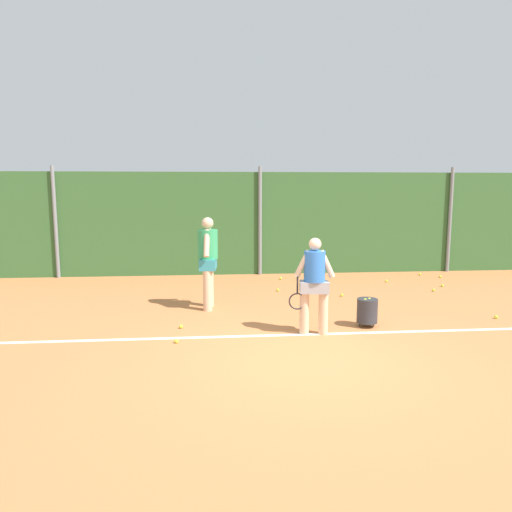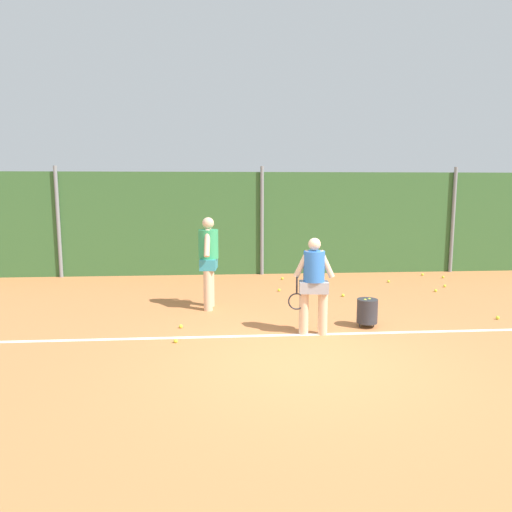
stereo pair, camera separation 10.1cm
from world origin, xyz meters
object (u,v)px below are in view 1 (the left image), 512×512
at_px(tennis_ball_3, 181,327).
at_px(tennis_ball_9, 176,341).
at_px(tennis_ball_1, 281,278).
at_px(tennis_ball_7, 434,290).
at_px(player_foreground_near, 314,281).
at_px(tennis_ball_8, 342,295).
at_px(tennis_ball_4, 420,274).
at_px(tennis_ball_0, 386,281).
at_px(tennis_ball_5, 442,285).
at_px(tennis_ball_6, 496,317).
at_px(player_midcourt, 208,258).
at_px(ball_hopper, 367,310).
at_px(tennis_ball_2, 440,277).
at_px(tennis_ball_10, 278,290).

bearing_deg(tennis_ball_3, tennis_ball_9, -91.33).
distance_m(tennis_ball_1, tennis_ball_7, 3.83).
distance_m(player_foreground_near, tennis_ball_8, 3.05).
relative_size(player_foreground_near, tennis_ball_4, 24.49).
relative_size(tennis_ball_0, tennis_ball_5, 1.00).
bearing_deg(tennis_ball_9, tennis_ball_6, 8.62).
bearing_deg(tennis_ball_8, tennis_ball_3, -148.10).
bearing_deg(player_midcourt, tennis_ball_9, 172.22).
height_order(ball_hopper, tennis_ball_3, ball_hopper).
height_order(player_foreground_near, tennis_ball_2, player_foreground_near).
height_order(tennis_ball_2, tennis_ball_7, same).
bearing_deg(tennis_ball_8, tennis_ball_10, 154.22).
bearing_deg(tennis_ball_9, tennis_ball_4, 39.78).
bearing_deg(tennis_ball_5, tennis_ball_9, -149.02).
xyz_separation_m(tennis_ball_4, tennis_ball_10, (-4.25, -1.69, 0.00)).
distance_m(tennis_ball_3, tennis_ball_6, 5.83).
height_order(player_midcourt, tennis_ball_2, player_midcourt).
xyz_separation_m(tennis_ball_5, tennis_ball_10, (-4.13, -0.15, 0.00)).
height_order(tennis_ball_1, tennis_ball_4, same).
relative_size(ball_hopper, tennis_ball_6, 7.78).
distance_m(tennis_ball_1, tennis_ball_2, 4.38).
height_order(tennis_ball_0, tennis_ball_6, same).
distance_m(player_foreground_near, tennis_ball_7, 4.69).
height_order(tennis_ball_1, tennis_ball_7, same).
bearing_deg(player_midcourt, tennis_ball_2, -61.47).
xyz_separation_m(tennis_ball_8, tennis_ball_9, (-3.46, -2.93, 0.00)).
xyz_separation_m(tennis_ball_8, tennis_ball_10, (-1.37, 0.66, 0.00)).
distance_m(tennis_ball_1, tennis_ball_4, 3.98).
xyz_separation_m(tennis_ball_6, tennis_ball_10, (-3.75, 2.70, 0.00)).
xyz_separation_m(player_midcourt, tennis_ball_1, (1.88, 2.88, -1.00)).
bearing_deg(tennis_ball_1, tennis_ball_6, -49.93).
relative_size(tennis_ball_1, tennis_ball_7, 1.00).
bearing_deg(tennis_ball_10, tennis_ball_5, 2.08).
bearing_deg(tennis_ball_7, tennis_ball_8, -172.18).
bearing_deg(tennis_ball_2, tennis_ball_8, -149.26).
bearing_deg(tennis_ball_4, tennis_ball_5, -94.27).
xyz_separation_m(tennis_ball_0, tennis_ball_1, (-2.69, 0.60, 0.00)).
bearing_deg(ball_hopper, tennis_ball_1, 101.57).
height_order(ball_hopper, tennis_ball_0, ball_hopper).
bearing_deg(player_foreground_near, tennis_ball_4, -122.61).
xyz_separation_m(player_foreground_near, tennis_ball_1, (0.12, 4.75, -0.87)).
xyz_separation_m(tennis_ball_1, tennis_ball_4, (3.98, 0.26, 0.00)).
xyz_separation_m(player_foreground_near, tennis_ball_4, (4.10, 5.00, -0.87)).
bearing_deg(tennis_ball_0, ball_hopper, -115.10).
bearing_deg(tennis_ball_10, tennis_ball_4, 21.71).
bearing_deg(tennis_ball_5, tennis_ball_0, 149.99).
height_order(tennis_ball_8, tennis_ball_10, same).
bearing_deg(tennis_ball_10, tennis_ball_2, 15.53).
bearing_deg(player_midcourt, tennis_ball_6, -98.29).
xyz_separation_m(player_midcourt, tennis_ball_0, (4.57, 2.27, -1.00)).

